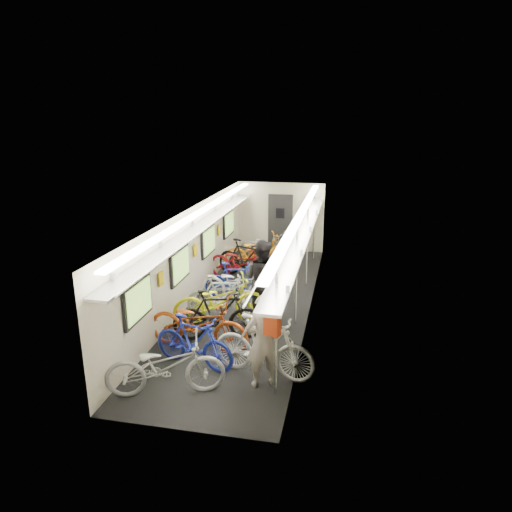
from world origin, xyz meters
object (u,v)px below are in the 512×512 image
at_px(bicycle_1, 194,342).
at_px(passenger_near, 263,341).
at_px(bicycle_0, 165,366).
at_px(backpack, 272,324).
at_px(passenger_mid, 262,279).

relative_size(bicycle_1, passenger_near, 1.00).
height_order(bicycle_0, backpack, backpack).
bearing_deg(passenger_mid, bicycle_0, 96.32).
bearing_deg(bicycle_1, passenger_near, -89.40).
relative_size(bicycle_1, backpack, 4.48).
relative_size(bicycle_0, backpack, 5.27).
bearing_deg(passenger_mid, backpack, 125.93).
bearing_deg(bicycle_0, bicycle_1, -28.74).
relative_size(bicycle_0, passenger_near, 1.17).
bearing_deg(bicycle_1, passenger_mid, -2.66).
distance_m(bicycle_0, passenger_mid, 3.63).
xyz_separation_m(bicycle_0, passenger_mid, (0.98, 3.47, 0.40)).
xyz_separation_m(passenger_near, backpack, (0.19, -0.21, 0.43)).
distance_m(bicycle_0, bicycle_1, 0.96).
distance_m(passenger_near, backpack, 0.51).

